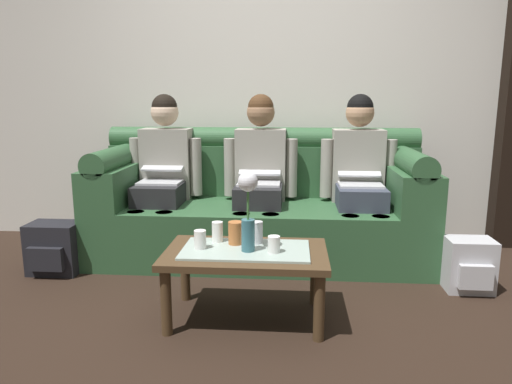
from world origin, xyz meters
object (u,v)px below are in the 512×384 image
(cup_far_left, at_px, (200,239))
(cup_far_right, at_px, (217,232))
(cup_far_center, at_px, (236,233))
(couch, at_px, (260,208))
(backpack_left, at_px, (55,248))
(flower_vase, at_px, (248,205))
(backpack_right, at_px, (469,266))
(coffee_table, at_px, (246,260))
(person_left, at_px, (163,169))
(cup_near_left, at_px, (256,232))
(person_middle, at_px, (260,171))
(person_right, at_px, (359,172))
(cup_near_right, at_px, (274,244))

(cup_far_left, distance_m, cup_far_right, 0.15)
(cup_far_center, bearing_deg, couch, 86.33)
(couch, relative_size, backpack_left, 6.92)
(couch, relative_size, flower_vase, 5.75)
(backpack_right, bearing_deg, coffee_table, -160.24)
(person_left, distance_m, cup_far_right, 1.13)
(flower_vase, bearing_deg, coffee_table, 114.71)
(cup_near_left, xyz_separation_m, cup_far_left, (-0.29, -0.12, -0.01))
(coffee_table, xyz_separation_m, cup_far_right, (-0.17, 0.12, 0.12))
(cup_far_left, relative_size, backpack_right, 0.30)
(person_middle, bearing_deg, coffee_table, -90.00)
(cup_far_left, height_order, cup_far_right, cup_far_right)
(cup_far_right, bearing_deg, coffee_table, -34.03)
(person_left, bearing_deg, backpack_right, -15.71)
(couch, height_order, cup_near_left, couch)
(person_right, bearing_deg, backpack_right, -43.48)
(person_middle, relative_size, person_right, 1.00)
(person_right, distance_m, cup_near_right, 1.28)
(cup_far_center, relative_size, cup_far_left, 1.25)
(cup_near_right, xyz_separation_m, cup_far_right, (-0.32, 0.16, 0.01))
(person_middle, xyz_separation_m, cup_far_right, (-0.17, -0.96, -0.20))
(person_middle, xyz_separation_m, backpack_right, (1.36, -0.59, -0.49))
(person_left, bearing_deg, person_right, 0.01)
(cup_near_left, bearing_deg, flower_vase, -103.40)
(coffee_table, distance_m, cup_far_center, 0.16)
(cup_near_right, height_order, backpack_left, cup_near_right)
(person_left, bearing_deg, person_middle, 0.02)
(couch, relative_size, person_right, 2.00)
(person_right, height_order, backpack_left, person_right)
(couch, bearing_deg, cup_near_right, -82.28)
(person_middle, height_order, coffee_table, person_middle)
(person_middle, xyz_separation_m, cup_near_left, (0.05, -0.97, -0.20))
(coffee_table, xyz_separation_m, backpack_right, (1.36, 0.49, -0.17))
(cup_near_right, relative_size, backpack_left, 0.25)
(cup_far_left, bearing_deg, backpack_left, 152.25)
(cup_near_right, xyz_separation_m, cup_far_center, (-0.22, 0.13, 0.02))
(person_middle, distance_m, backpack_left, 1.55)
(cup_near_left, bearing_deg, backpack_left, 161.51)
(cup_near_left, bearing_deg, cup_far_center, -167.95)
(backpack_left, relative_size, backpack_right, 1.06)
(person_right, distance_m, cup_far_right, 1.33)
(person_right, distance_m, cup_far_center, 1.29)
(flower_vase, bearing_deg, cup_near_left, 76.60)
(cup_far_right, xyz_separation_m, backpack_left, (-1.21, 0.47, -0.28))
(person_left, distance_m, cup_far_left, 1.21)
(coffee_table, bearing_deg, person_right, 55.64)
(coffee_table, bearing_deg, cup_near_right, -17.82)
(couch, xyz_separation_m, cup_far_right, (-0.17, -0.96, 0.09))
(flower_vase, bearing_deg, person_left, 124.09)
(person_right, xyz_separation_m, coffee_table, (-0.73, -1.07, -0.32))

